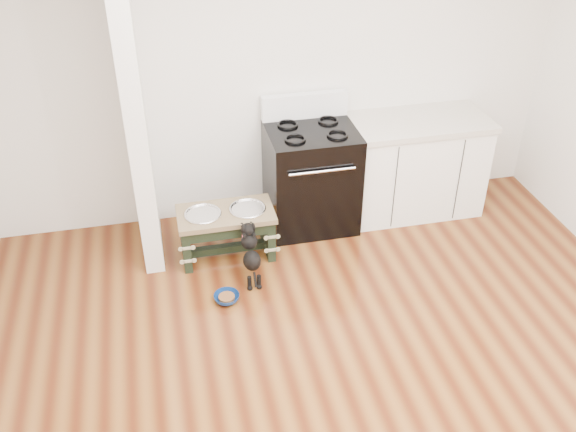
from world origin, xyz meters
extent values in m
plane|color=#4B1E0D|center=(0.00, 0.00, 0.00)|extent=(5.00, 5.00, 0.00)
plane|color=silver|center=(0.00, 2.50, 1.35)|extent=(5.00, 0.00, 5.00)
cube|color=silver|center=(-1.18, 2.10, 1.35)|extent=(0.15, 0.80, 2.70)
cube|color=black|center=(0.25, 2.15, 0.46)|extent=(0.76, 0.65, 0.92)
cube|color=black|center=(0.25, 1.84, 0.40)|extent=(0.58, 0.02, 0.50)
cylinder|color=silver|center=(0.25, 1.80, 0.72)|extent=(0.56, 0.02, 0.02)
cube|color=white|center=(0.25, 2.43, 1.03)|extent=(0.76, 0.08, 0.22)
torus|color=black|center=(0.07, 2.01, 0.93)|extent=(0.18, 0.18, 0.02)
torus|color=black|center=(0.43, 2.01, 0.93)|extent=(0.18, 0.18, 0.02)
torus|color=black|center=(0.07, 2.29, 0.93)|extent=(0.18, 0.18, 0.02)
torus|color=black|center=(0.43, 2.29, 0.93)|extent=(0.18, 0.18, 0.02)
cube|color=white|center=(1.23, 2.18, 0.43)|extent=(1.20, 0.60, 0.86)
cube|color=#BFB5A3|center=(1.23, 2.18, 0.89)|extent=(1.24, 0.64, 0.05)
cube|color=black|center=(1.23, 1.92, 0.05)|extent=(1.20, 0.06, 0.10)
cube|color=black|center=(-0.91, 1.82, 0.20)|extent=(0.07, 0.38, 0.39)
cube|color=black|center=(-0.21, 1.82, 0.20)|extent=(0.07, 0.38, 0.39)
cube|color=black|center=(-0.56, 1.64, 0.34)|extent=(0.63, 0.03, 0.10)
cube|color=black|center=(-0.56, 1.82, 0.07)|extent=(0.63, 0.07, 0.07)
cube|color=brown|center=(-0.56, 1.82, 0.41)|extent=(0.79, 0.42, 0.04)
cylinder|color=silver|center=(-0.75, 1.82, 0.41)|extent=(0.27, 0.27, 0.05)
cylinder|color=silver|center=(-0.38, 1.82, 0.41)|extent=(0.27, 0.27, 0.05)
torus|color=silver|center=(-0.75, 1.82, 0.44)|extent=(0.31, 0.31, 0.02)
torus|color=silver|center=(-0.38, 1.82, 0.44)|extent=(0.31, 0.31, 0.02)
cylinder|color=black|center=(-0.46, 1.33, 0.06)|extent=(0.03, 0.03, 0.12)
cylinder|color=black|center=(-0.38, 1.33, 0.06)|extent=(0.03, 0.03, 0.12)
sphere|color=black|center=(-0.46, 1.32, 0.01)|extent=(0.04, 0.04, 0.04)
sphere|color=black|center=(-0.38, 1.32, 0.01)|extent=(0.04, 0.04, 0.04)
ellipsoid|color=black|center=(-0.42, 1.40, 0.22)|extent=(0.14, 0.32, 0.29)
sphere|color=black|center=(-0.42, 1.51, 0.33)|extent=(0.13, 0.13, 0.13)
sphere|color=black|center=(-0.42, 1.55, 0.42)|extent=(0.11, 0.11, 0.11)
sphere|color=black|center=(-0.46, 1.62, 0.42)|extent=(0.04, 0.04, 0.04)
sphere|color=black|center=(-0.38, 1.62, 0.42)|extent=(0.04, 0.04, 0.04)
cylinder|color=black|center=(-0.42, 1.28, 0.12)|extent=(0.02, 0.09, 0.10)
torus|color=#F1475F|center=(-0.42, 1.53, 0.37)|extent=(0.11, 0.07, 0.10)
imported|color=navy|center=(-0.66, 1.22, 0.03)|extent=(0.23, 0.23, 0.06)
cylinder|color=brown|center=(-0.66, 1.22, 0.04)|extent=(0.13, 0.13, 0.03)
camera|label=1|loc=(-1.02, -2.58, 3.31)|focal=40.00mm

